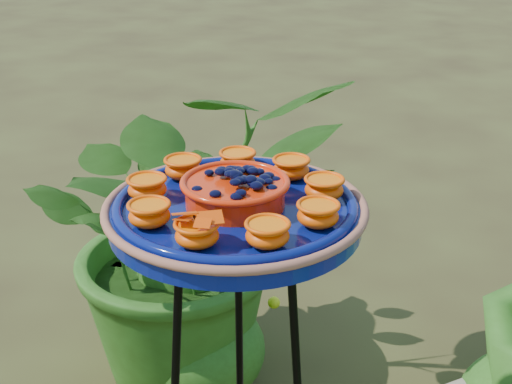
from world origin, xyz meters
TOP-DOWN VIEW (x-y plane):
  - tripod_stand at (-0.07, -0.12)m, footprint 0.39×0.39m
  - feeder_dish at (-0.07, -0.12)m, footprint 0.54×0.54m
  - shrub_back_left at (-0.48, 0.50)m, footprint 1.13×1.12m

SIDE VIEW (x-z plane):
  - shrub_back_left at x=-0.48m, z-range 0.00..0.95m
  - tripod_stand at x=-0.07m, z-range 0.09..0.93m
  - feeder_dish at x=-0.07m, z-range 0.82..0.92m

